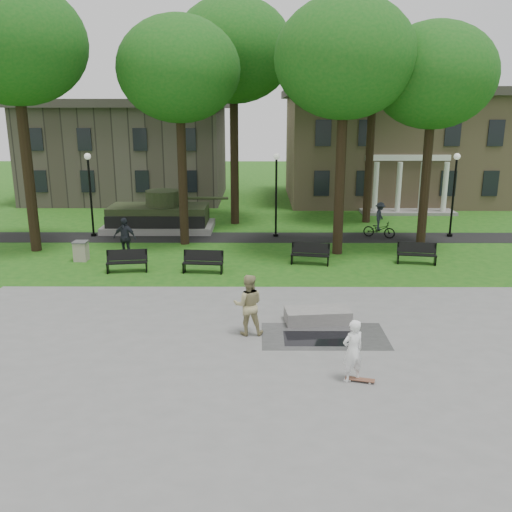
{
  "coord_description": "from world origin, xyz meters",
  "views": [
    {
      "loc": [
        -0.48,
        -18.09,
        7.02
      ],
      "look_at": [
        -0.59,
        2.75,
        1.4
      ],
      "focal_mm": 38.0,
      "sensor_mm": 36.0,
      "label": 1
    }
  ],
  "objects_px": {
    "concrete_block": "(318,315)",
    "trash_bin": "(81,251)",
    "skateboarder": "(353,351)",
    "cyclist": "(380,223)",
    "friend_watching": "(248,305)",
    "park_bench_0": "(127,260)"
  },
  "relations": [
    {
      "from": "concrete_block",
      "to": "skateboarder",
      "type": "bearing_deg",
      "value": -83.6
    },
    {
      "from": "cyclist",
      "to": "skateboarder",
      "type": "bearing_deg",
      "value": -170.1
    },
    {
      "from": "skateboarder",
      "to": "cyclist",
      "type": "xyz_separation_m",
      "value": [
        4.38,
        17.01,
        -0.06
      ]
    },
    {
      "from": "trash_bin",
      "to": "concrete_block",
      "type": "bearing_deg",
      "value": -36.48
    },
    {
      "from": "friend_watching",
      "to": "cyclist",
      "type": "xyz_separation_m",
      "value": [
        7.19,
        13.88,
        -0.19
      ]
    },
    {
      "from": "concrete_block",
      "to": "trash_bin",
      "type": "distance_m",
      "value": 13.15
    },
    {
      "from": "friend_watching",
      "to": "trash_bin",
      "type": "height_order",
      "value": "friend_watching"
    },
    {
      "from": "friend_watching",
      "to": "trash_bin",
      "type": "distance_m",
      "value": 12.1
    },
    {
      "from": "concrete_block",
      "to": "skateboarder",
      "type": "xyz_separation_m",
      "value": [
        0.47,
        -4.18,
        0.64
      ]
    },
    {
      "from": "concrete_block",
      "to": "friend_watching",
      "type": "height_order",
      "value": "friend_watching"
    },
    {
      "from": "friend_watching",
      "to": "trash_bin",
      "type": "relative_size",
      "value": 2.08
    },
    {
      "from": "concrete_block",
      "to": "cyclist",
      "type": "bearing_deg",
      "value": 69.31
    },
    {
      "from": "skateboarder",
      "to": "park_bench_0",
      "type": "relative_size",
      "value": 0.94
    },
    {
      "from": "skateboarder",
      "to": "cyclist",
      "type": "height_order",
      "value": "cyclist"
    },
    {
      "from": "concrete_block",
      "to": "friend_watching",
      "type": "xyz_separation_m",
      "value": [
        -2.35,
        -1.06,
        0.77
      ]
    },
    {
      "from": "skateboarder",
      "to": "trash_bin",
      "type": "bearing_deg",
      "value": -73.0
    },
    {
      "from": "friend_watching",
      "to": "park_bench_0",
      "type": "xyz_separation_m",
      "value": [
        -5.55,
        7.03,
        -0.5
      ]
    },
    {
      "from": "park_bench_0",
      "to": "trash_bin",
      "type": "height_order",
      "value": "park_bench_0"
    },
    {
      "from": "trash_bin",
      "to": "friend_watching",
      "type": "bearing_deg",
      "value": -47.18
    },
    {
      "from": "cyclist",
      "to": "trash_bin",
      "type": "height_order",
      "value": "cyclist"
    },
    {
      "from": "concrete_block",
      "to": "park_bench_0",
      "type": "height_order",
      "value": "park_bench_0"
    },
    {
      "from": "concrete_block",
      "to": "trash_bin",
      "type": "bearing_deg",
      "value": 143.52
    }
  ]
}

